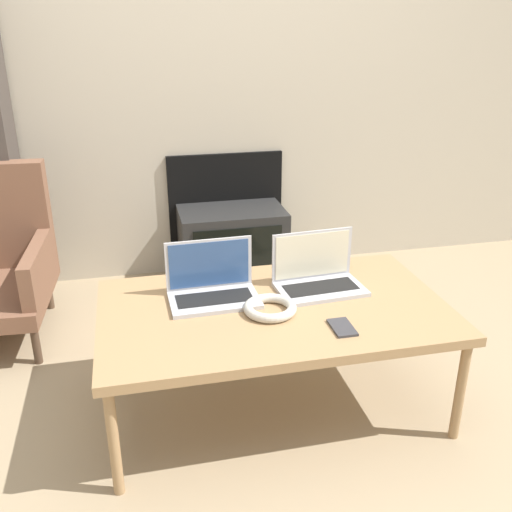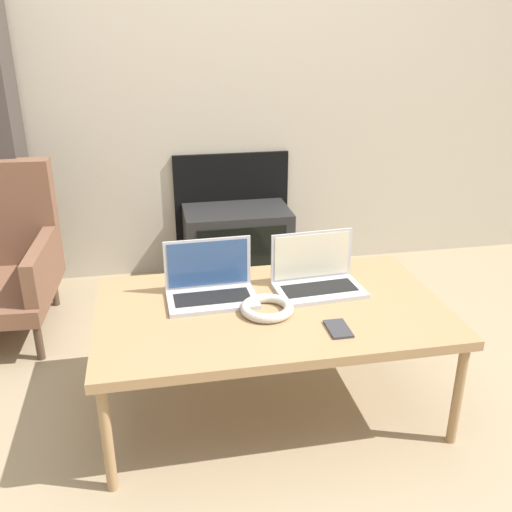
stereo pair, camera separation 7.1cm
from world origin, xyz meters
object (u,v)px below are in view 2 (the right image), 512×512
(laptop_right, at_px, (316,277))
(tv, at_px, (237,245))
(phone, at_px, (338,329))
(laptop_left, at_px, (211,285))
(headphones, at_px, (267,308))

(laptop_right, relative_size, tv, 0.59)
(laptop_right, bearing_deg, phone, -97.10)
(laptop_left, distance_m, laptop_right, 0.42)
(laptop_left, xyz_separation_m, laptop_right, (0.42, -0.00, 0.00))
(laptop_left, distance_m, phone, 0.52)
(laptop_right, height_order, phone, laptop_right)
(laptop_left, bearing_deg, phone, -41.13)
(laptop_left, bearing_deg, headphones, -42.54)
(laptop_left, distance_m, tv, 1.13)
(laptop_right, bearing_deg, laptop_left, 176.11)
(tv, bearing_deg, laptop_right, -82.22)
(laptop_left, relative_size, headphones, 1.75)
(laptop_left, xyz_separation_m, phone, (0.40, -0.33, -0.04))
(laptop_left, height_order, tv, laptop_left)
(phone, bearing_deg, laptop_left, 140.30)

